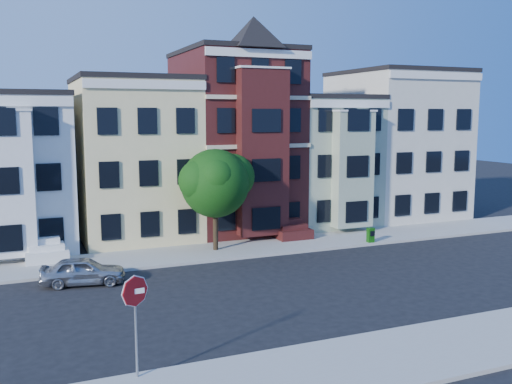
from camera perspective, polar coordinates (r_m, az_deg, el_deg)
name	(u,v)px	position (r m, az deg, el deg)	size (l,w,h in m)	color
ground	(342,283)	(27.76, 8.57, -9.01)	(120.00, 120.00, 0.00)	black
far_sidewalk	(273,246)	(34.59, 1.67, -5.42)	(60.00, 4.00, 0.15)	#9E9B93
near_sidewalk	(462,344)	(21.70, 19.91, -14.08)	(60.00, 4.00, 0.15)	#9E9B93
house_white	(0,173)	(37.35, -24.27, 1.76)	(8.00, 9.00, 9.00)	white
house_yellow	(134,160)	(37.92, -12.14, 3.12)	(7.00, 9.00, 10.00)	beige
house_brown	(234,143)	(39.73, -2.17, 4.94)	(7.00, 9.00, 12.00)	#3E1412
house_green	(317,161)	(42.54, 6.08, 3.07)	(6.00, 9.00, 9.00)	#95A388
house_cream	(395,146)	(46.24, 13.75, 4.51)	(8.00, 9.00, 11.00)	beige
street_tree	(215,188)	(32.79, -4.11, 0.41)	(6.24, 6.24, 7.26)	#15460F
parked_car	(83,271)	(28.29, -16.92, -7.56)	(1.56, 3.88, 1.32)	#A1A3AB
newspaper_box	(371,235)	(35.87, 11.38, -4.25)	(0.40, 0.35, 0.89)	#12530D
stop_sign	(136,320)	(17.71, -11.95, -12.42)	(0.98, 0.14, 3.55)	#AA0E11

